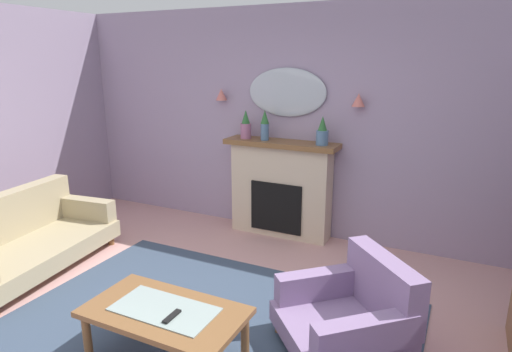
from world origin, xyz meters
The scene contains 13 objects.
wall_back centered at (0.00, 2.54, 1.34)m, with size 7.22×0.10×2.69m, color #9E8CA8.
patterned_rug centered at (0.00, 0.20, 0.01)m, with size 3.20×2.40×0.01m, color #38475B.
fireplace centered at (-0.23, 2.32, 0.57)m, with size 1.36×0.36×1.16m.
mantel_vase_right centered at (-0.68, 2.29, 1.31)m, with size 0.13×0.13×0.34m.
mantel_vase_left centered at (-0.43, 2.29, 1.34)m, with size 0.10×0.10×0.35m.
mantel_vase_centre centered at (0.27, 2.29, 1.30)m, with size 0.14×0.14×0.32m.
wall_mirror centered at (-0.23, 2.46, 1.71)m, with size 0.96×0.06×0.56m, color #B2BCC6.
wall_sconce_left centered at (-1.08, 2.41, 1.66)m, with size 0.14×0.14×0.14m, color #D17066.
wall_sconce_right centered at (0.62, 2.41, 1.66)m, with size 0.14×0.14×0.14m, color #D17066.
coffee_table centered at (-0.01, -0.22, 0.38)m, with size 1.10×0.60×0.45m.
tv_remote centered at (0.10, -0.29, 0.45)m, with size 0.04×0.16×0.02m, color black.
floral_couch centered at (-2.22, 0.34, 0.32)m, with size 1.06×1.80×0.76m.
armchair_near_fireplace centered at (1.10, 0.51, 0.31)m, with size 1.15×1.14×0.71m.
Camera 1 is at (1.69, -2.29, 2.08)m, focal length 30.40 mm.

